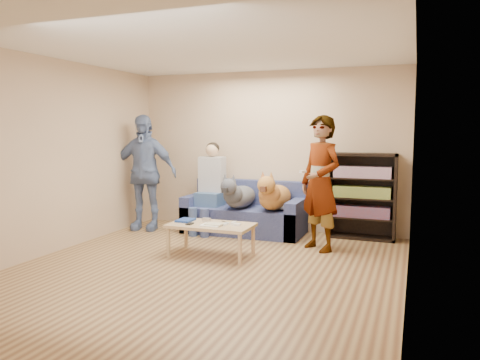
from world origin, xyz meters
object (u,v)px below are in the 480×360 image
at_px(notebook_blue, 186,220).
at_px(person_seated, 210,184).
at_px(bookshelf, 362,194).
at_px(dog_gray, 238,195).
at_px(person_standing_left, 144,172).
at_px(dog_tan, 273,196).
at_px(sofa, 245,215).
at_px(camera_silver, 207,220).
at_px(coffee_table, 211,227).
at_px(person_standing_right, 320,183).

bearing_deg(notebook_blue, person_seated, 99.83).
bearing_deg(bookshelf, dog_gray, -165.42).
distance_m(person_standing_left, dog_tan, 2.21).
relative_size(notebook_blue, person_seated, 0.18).
height_order(person_seated, dog_gray, person_seated).
bearing_deg(sofa, person_seated, -167.38).
bearing_deg(dog_gray, person_seated, 167.93).
distance_m(camera_silver, coffee_table, 0.18).
distance_m(person_standing_right, person_standing_left, 3.00).
relative_size(person_standing_right, bookshelf, 1.42).
xyz_separation_m(person_standing_left, coffee_table, (1.71, -1.10, -0.57)).
distance_m(dog_tan, coffee_table, 1.38).
bearing_deg(dog_gray, notebook_blue, -104.96).
xyz_separation_m(person_standing_right, person_standing_left, (-2.99, 0.30, 0.02)).
distance_m(person_standing_left, camera_silver, 1.93).
height_order(person_seated, dog_tan, person_seated).
bearing_deg(person_standing_left, person_standing_right, -16.32).
xyz_separation_m(sofa, coffee_table, (0.06, -1.47, 0.09)).
bearing_deg(dog_gray, camera_silver, -91.76).
height_order(sofa, dog_gray, dog_gray).
bearing_deg(camera_silver, sofa, 87.37).
relative_size(camera_silver, bookshelf, 0.08).
distance_m(person_standing_right, bookshelf, 1.05).
distance_m(camera_silver, bookshelf, 2.45).
height_order(camera_silver, dog_gray, dog_gray).
bearing_deg(bookshelf, camera_silver, -139.68).
height_order(notebook_blue, dog_tan, dog_tan).
bearing_deg(dog_gray, person_standing_right, -17.47).
xyz_separation_m(person_standing_right, bookshelf, (0.46, 0.91, -0.25)).
relative_size(camera_silver, sofa, 0.06).
distance_m(person_seated, dog_tan, 1.11).
distance_m(sofa, person_seated, 0.76).
bearing_deg(notebook_blue, person_standing_left, 141.29).
relative_size(camera_silver, dog_gray, 0.09).
bearing_deg(coffee_table, person_standing_left, 147.27).
distance_m(camera_silver, sofa, 1.36).
bearing_deg(person_standing_right, bookshelf, 99.10).
bearing_deg(person_standing_right, person_seated, -159.91).
relative_size(notebook_blue, dog_tan, 0.22).
height_order(notebook_blue, coffee_table, notebook_blue).
bearing_deg(notebook_blue, sofa, 76.43).
bearing_deg(bookshelf, person_seated, -171.34).
distance_m(person_seated, dog_gray, 0.57).
xyz_separation_m(person_standing_right, dog_tan, (-0.81, 0.47, -0.27)).
relative_size(dog_gray, bookshelf, 0.96).
bearing_deg(dog_gray, bookshelf, 14.58).
xyz_separation_m(camera_silver, dog_tan, (0.59, 1.15, 0.21)).
height_order(dog_gray, dog_tan, dog_tan).
xyz_separation_m(person_seated, dog_tan, (1.10, -0.07, -0.12)).
relative_size(dog_tan, coffee_table, 1.07).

